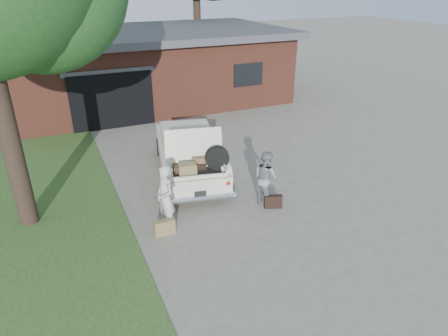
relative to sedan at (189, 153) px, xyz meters
name	(u,v)px	position (x,y,z in m)	size (l,w,h in m)	color
ground	(234,216)	(0.18, -2.81, -0.69)	(90.00, 90.00, 0.00)	gray
house	(150,65)	(1.16, 8.66, 0.99)	(12.80, 7.80, 3.30)	brown
sedan	(189,153)	(0.00, 0.00, 0.00)	(2.75, 4.93, 1.89)	beige
woman_left	(166,198)	(-1.50, -2.59, 0.13)	(0.59, 0.39, 1.63)	beige
woman_right	(266,178)	(1.24, -2.52, 0.06)	(0.72, 0.56, 1.48)	gray
suitcase_left	(165,227)	(-1.64, -2.85, -0.50)	(0.49, 0.15, 0.37)	olive
suitcase_right	(273,202)	(1.30, -2.85, -0.51)	(0.46, 0.15, 0.36)	black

